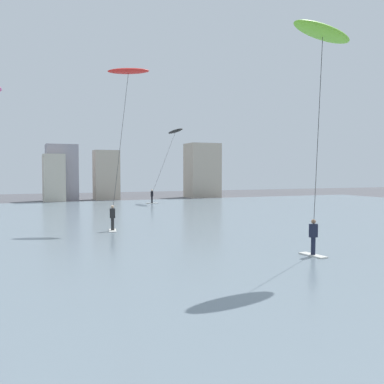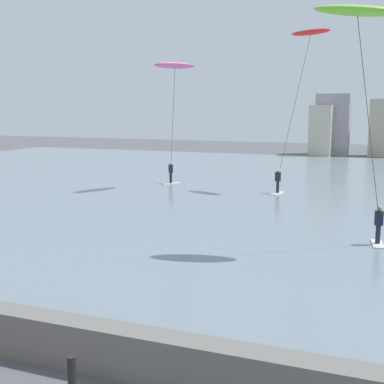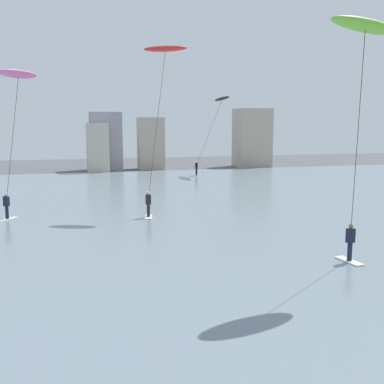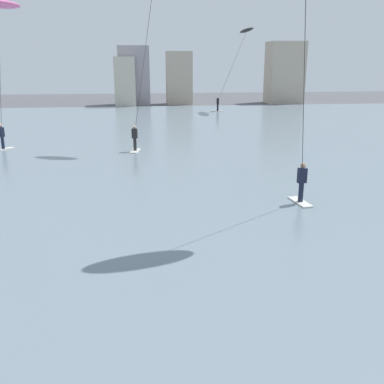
% 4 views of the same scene
% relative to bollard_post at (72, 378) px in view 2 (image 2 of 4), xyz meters
% --- Properties ---
extents(seawall_barrier, '(60.00, 0.70, 1.09)m').
position_rel_bollard_post_xyz_m(seawall_barrier, '(-0.10, 1.21, 0.09)').
color(seawall_barrier, '#66635E').
rests_on(seawall_barrier, ground).
extents(water_bay, '(84.00, 52.00, 0.10)m').
position_rel_bollard_post_xyz_m(water_bay, '(-0.10, 27.91, -0.40)').
color(water_bay, slate).
rests_on(water_bay, ground).
extents(bollard_post, '(0.18, 0.18, 0.91)m').
position_rel_bollard_post_xyz_m(bollard_post, '(0.00, 0.00, 0.00)').
color(bollard_post, black).
rests_on(bollard_post, ground).
extents(kitesurfer_red, '(3.35, 3.40, 10.76)m').
position_rel_bollard_post_xyz_m(kitesurfer_red, '(-0.01, 27.35, 8.98)').
color(kitesurfer_red, silver).
rests_on(kitesurfer_red, water_bay).
extents(kitesurfer_pink, '(3.17, 4.64, 8.78)m').
position_rel_bollard_post_xyz_m(kitesurfer_pink, '(-8.61, 25.43, 7.53)').
color(kitesurfer_pink, silver).
rests_on(kitesurfer_pink, water_bay).
extents(kitesurfer_lime, '(3.35, 3.42, 9.50)m').
position_rel_bollard_post_xyz_m(kitesurfer_lime, '(4.29, 12.77, 8.02)').
color(kitesurfer_lime, silver).
rests_on(kitesurfer_lime, water_bay).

